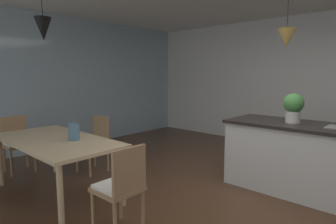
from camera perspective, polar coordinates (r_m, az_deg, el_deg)
name	(u,v)px	position (r m, az deg, el deg)	size (l,w,h in m)	color
ground_plane	(237,209)	(3.53, 13.73, -18.55)	(10.00, 8.40, 0.04)	#4C301E
wall_back_kitchen	(323,84)	(6.24, 28.89, 5.06)	(10.00, 0.12, 2.70)	white
window_wall_left_glazing	(62,83)	(6.23, -20.70, 5.51)	(0.06, 8.40, 2.70)	#9EB7C6
dining_table	(55,144)	(3.81, -21.82, -6.00)	(1.87, 0.92, 0.73)	#D1B284
chair_far_left	(94,142)	(4.60, -14.66, -5.82)	(0.43, 0.43, 0.87)	#A87F56
chair_kitchen_end	(121,186)	(2.79, -9.53, -14.54)	(0.41, 0.41, 0.87)	#A87F56
chair_window_end	(17,142)	(5.04, -28.17, -5.33)	(0.41, 0.41, 0.87)	#A87F56
kitchen_island	(314,160)	(4.01, 27.45, -8.60)	(2.17, 0.82, 0.91)	silver
pendant_over_table	(43,29)	(3.75, -23.93, 15.12)	(0.20, 0.20, 0.78)	black
pendant_over_island_main	(286,38)	(4.02, 22.85, 13.65)	(0.22, 0.22, 0.83)	black
potted_plant_on_island	(293,106)	(3.97, 24.05, 1.05)	(0.25, 0.25, 0.38)	beige
vase_on_dining_table	(74,132)	(3.61, -18.49, -3.78)	(0.13, 0.13, 0.21)	slate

